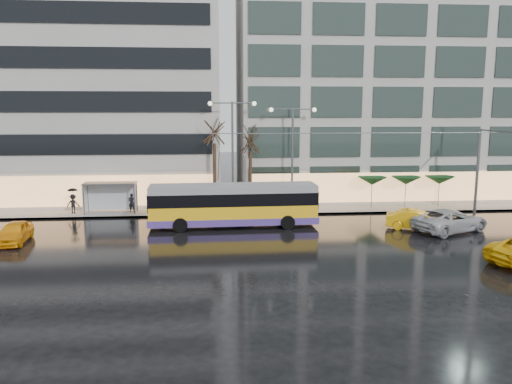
{
  "coord_description": "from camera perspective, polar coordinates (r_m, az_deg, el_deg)",
  "views": [
    {
      "loc": [
        0.47,
        -30.45,
        8.55
      ],
      "look_at": [
        3.46,
        5.0,
        2.63
      ],
      "focal_mm": 35.0,
      "sensor_mm": 36.0,
      "label": 1
    }
  ],
  "objects": [
    {
      "name": "sedan_silver",
      "position": [
        37.8,
        21.32,
        -3.04
      ],
      "size": [
        6.33,
        4.78,
        1.6
      ],
      "primitive_type": "imported",
      "rotation": [
        0.0,
        0.0,
        1.99
      ],
      "color": "silver",
      "rests_on": "ground"
    },
    {
      "name": "taxi_b",
      "position": [
        37.61,
        17.94,
        -3.04
      ],
      "size": [
        4.6,
        3.01,
        1.43
      ],
      "primitive_type": "imported",
      "rotation": [
        0.0,
        0.0,
        1.19
      ],
      "color": "#FFB50D",
      "rests_on": "ground"
    },
    {
      "name": "building_left",
      "position": [
        52.18,
        -23.72,
        11.53
      ],
      "size": [
        34.0,
        14.0,
        22.0
      ],
      "primitive_type": "cube",
      "color": "#A5A29E",
      "rests_on": "sidewalk"
    },
    {
      "name": "tree_a",
      "position": [
        41.47,
        -4.82,
        7.4
      ],
      "size": [
        3.2,
        3.2,
        8.4
      ],
      "color": "black",
      "rests_on": "sidewalk"
    },
    {
      "name": "pedestrian_c",
      "position": [
        43.18,
        -20.19,
        -0.85
      ],
      "size": [
        1.03,
        0.84,
        2.11
      ],
      "color": "black",
      "rests_on": "sidewalk"
    },
    {
      "name": "trolleybus",
      "position": [
        36.55,
        -2.6,
        -1.63
      ],
      "size": [
        12.27,
        4.86,
        5.66
      ],
      "color": "yellow",
      "rests_on": "ground"
    },
    {
      "name": "street_lamp_far",
      "position": [
        41.86,
        4.19,
        5.54
      ],
      "size": [
        3.96,
        0.36,
        8.53
      ],
      "color": "#595B60",
      "rests_on": "sidewalk"
    },
    {
      "name": "ground",
      "position": [
        31.63,
        -5.53,
        -6.28
      ],
      "size": [
        140.0,
        140.0,
        0.0
      ],
      "primitive_type": "plane",
      "color": "black",
      "rests_on": "ground"
    },
    {
      "name": "sidewalk",
      "position": [
        45.27,
        -2.8,
        -1.35
      ],
      "size": [
        80.0,
        10.0,
        0.15
      ],
      "primitive_type": "cube",
      "color": "gray",
      "rests_on": "ground"
    },
    {
      "name": "pedestrian_a",
      "position": [
        42.19,
        -14.04,
        -0.29
      ],
      "size": [
        1.05,
        1.07,
        2.19
      ],
      "color": "black",
      "rests_on": "sidewalk"
    },
    {
      "name": "tree_b",
      "position": [
        41.81,
        -0.66,
        6.5
      ],
      "size": [
        3.2,
        3.2,
        7.7
      ],
      "color": "black",
      "rests_on": "sidewalk"
    },
    {
      "name": "street_lamp_near",
      "position": [
        41.36,
        -2.71,
        5.89
      ],
      "size": [
        3.96,
        0.36,
        9.03
      ],
      "color": "#595B60",
      "rests_on": "sidewalk"
    },
    {
      "name": "taxi_a",
      "position": [
        35.86,
        -25.89,
        -4.18
      ],
      "size": [
        1.9,
        4.13,
        1.37
      ],
      "primitive_type": "imported",
      "rotation": [
        0.0,
        0.0,
        0.07
      ],
      "color": "#FFA60D",
      "rests_on": "ground"
    },
    {
      "name": "parasol_a",
      "position": [
        44.02,
        13.13,
        1.24
      ],
      "size": [
        2.5,
        2.5,
        2.65
      ],
      "color": "#595B60",
      "rests_on": "sidewalk"
    },
    {
      "name": "pedestrian_b",
      "position": [
        42.37,
        -10.9,
        -0.83
      ],
      "size": [
        1.18,
        1.18,
        1.93
      ],
      "color": "black",
      "rests_on": "sidewalk"
    },
    {
      "name": "parasol_b",
      "position": [
        45.04,
        16.77,
        1.26
      ],
      "size": [
        2.5,
        2.5,
        2.65
      ],
      "color": "#595B60",
      "rests_on": "sidewalk"
    },
    {
      "name": "catenary",
      "position": [
        38.63,
        -4.01,
        3.04
      ],
      "size": [
        42.24,
        5.12,
        7.0
      ],
      "color": "#595B60",
      "rests_on": "ground"
    },
    {
      "name": "kerb",
      "position": [
        40.43,
        -2.55,
        -2.66
      ],
      "size": [
        80.0,
        0.1,
        0.15
      ],
      "primitive_type": "cube",
      "color": "slate",
      "rests_on": "ground"
    },
    {
      "name": "building_right",
      "position": [
        52.96,
        16.13,
        13.53
      ],
      "size": [
        32.0,
        14.0,
        25.0
      ],
      "primitive_type": "cube",
      "color": "#A5A29E",
      "rests_on": "sidewalk"
    },
    {
      "name": "bus_shelter",
      "position": [
        42.59,
        -16.76,
        0.15
      ],
      "size": [
        4.2,
        1.6,
        2.51
      ],
      "color": "#595B60",
      "rests_on": "sidewalk"
    },
    {
      "name": "parasol_c",
      "position": [
        46.22,
        20.23,
        1.28
      ],
      "size": [
        2.5,
        2.5,
        2.65
      ],
      "color": "#595B60",
      "rests_on": "sidewalk"
    }
  ]
}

